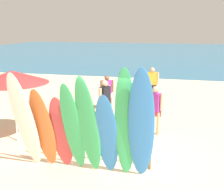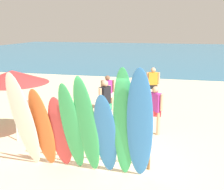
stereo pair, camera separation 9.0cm
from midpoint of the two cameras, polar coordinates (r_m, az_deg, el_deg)
name	(u,v)px [view 2 (the right image)]	position (r m, az deg, el deg)	size (l,w,h in m)	color
ground	(150,75)	(21.00, 7.67, 3.89)	(60.00, 60.00, 0.00)	beige
ocean_water	(165,52)	(39.59, 10.64, 8.34)	(60.00, 40.00, 0.02)	teal
surfboard_rack	(91,145)	(7.56, -3.95, -9.91)	(3.16, 0.07, 0.62)	brown
surfboard_white_0	(24,122)	(7.11, -16.72, -5.20)	(0.51, 0.07, 2.74)	white
surfboard_orange_1	(43,129)	(7.18, -13.29, -6.58)	(0.53, 0.08, 2.24)	orange
surfboard_red_2	(60,133)	(7.09, -9.88, -7.46)	(0.53, 0.08, 2.04)	#D13D42
surfboard_green_3	(72,129)	(6.78, -7.62, -6.67)	(0.46, 0.07, 2.47)	#38B266
surfboard_green_4	(87,127)	(6.58, -4.59, -6.39)	(0.49, 0.08, 2.64)	#38B266
surfboard_blue_5	(106,136)	(6.59, -0.87, -8.14)	(0.50, 0.06, 2.26)	#337AD1
surfboard_green_6	(124,126)	(6.33, 2.79, -6.17)	(0.46, 0.06, 2.85)	#38B266
surfboard_blue_7	(140,127)	(6.24, 6.00, -6.44)	(0.57, 0.07, 2.90)	#337AD1
beachgoer_by_water	(153,82)	(13.52, 8.34, 2.53)	(0.61, 0.27, 1.64)	tan
beachgoer_strolling	(155,107)	(9.49, 8.81, -2.32)	(0.53, 0.39, 1.61)	tan
beachgoer_midbeach	(108,90)	(12.03, -0.68, 0.92)	(0.54, 0.32, 1.50)	brown
beachgoer_photographing	(105,101)	(9.91, -1.16, -1.13)	(0.45, 0.62, 1.71)	tan
beach_chair_red	(30,110)	(11.20, -15.76, -2.89)	(0.55, 0.73, 0.81)	#B7B7BC
beach_umbrella	(12,77)	(9.01, -18.94, 3.46)	(2.14, 2.14, 2.23)	silver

